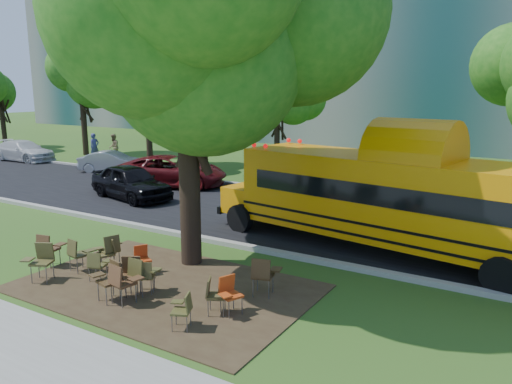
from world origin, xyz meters
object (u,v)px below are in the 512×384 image
Objects in this scene: chair_5 at (129,273)px; pedestrian_a at (95,147)px; chair_10 at (141,257)px; chair_15 at (41,258)px; chair_8 at (111,247)px; chair_11 at (146,274)px; chair_6 at (183,307)px; chair_14 at (122,280)px; chair_9 at (107,250)px; bg_car_silver at (112,162)px; chair_13 at (264,273)px; main_tree at (186,39)px; school_bus at (408,201)px; chair_3 at (111,277)px; bg_car_red at (171,171)px; chair_1 at (78,252)px; chair_12 at (229,291)px; chair_2 at (97,263)px; chair_7 at (214,293)px; black_car at (131,182)px; bg_car_white at (23,151)px; pedestrian_b at (114,147)px; chair_0 at (48,247)px; chair_4 at (141,272)px.

chair_5 is 23.11m from pedestrian_a.
chair_10 is 0.80× the size of chair_15.
chair_8 is 1.13× the size of chair_11.
chair_14 is at bearing 60.01° from chair_6.
chair_9 is 0.23× the size of bg_car_silver.
chair_14 is (-2.45, -2.00, -0.00)m from chair_13.
main_tree is 7.40m from school_bus.
main_tree is 10.16× the size of chair_5.
chair_8 is 0.25× the size of bg_car_silver.
chair_3 is 13.28m from bg_car_red.
chair_1 is 4.74m from chair_12.
chair_8 is 21.06m from pedestrian_a.
chair_3 is at bearing -155.11° from bg_car_silver.
pedestrian_a is at bearing 68.56° from chair_8.
chair_15 is (-1.82, -1.59, 0.12)m from chair_10.
main_tree is 5.63m from chair_10.
chair_15 is at bearing -169.15° from chair_2.
chair_3 is at bearing 165.53° from chair_9.
chair_2 reaches higher than chair_10.
chair_12 is (0.24, 0.20, 0.01)m from chair_7.
chair_10 is 9.22m from black_car.
chair_11 reaches higher than chair_7.
main_tree is 2.06× the size of bg_car_white.
chair_1 is at bearing 5.75° from pedestrian_b.
chair_14 is (1.54, -0.67, 0.11)m from chair_2.
bg_car_red reaches higher than chair_15.
chair_0 is at bearing 3.51° from pedestrian_b.
chair_10 is at bearing -55.70° from chair_3.
chair_10 reaches higher than chair_6.
chair_9 reaches higher than chair_11.
chair_6 is 0.17× the size of bg_car_white.
black_car is (-9.52, 8.11, 0.27)m from chair_6.
chair_15 is at bearing -57.21° from chair_12.
pedestrian_b is at bearing -27.46° from pedestrian_a.
pedestrian_a is at bearing 148.63° from chair_14.
chair_1 is 0.95m from chair_2.
chair_10 is at bearing -68.51° from chair_8.
chair_6 is 3.33m from chair_10.
chair_14 reaches higher than chair_1.
chair_13 is at bearing -116.75° from pedestrian_a.
pedestrian_a is at bearing -99.42° from chair_10.
chair_4 is 0.26m from chair_5.
chair_6 is 1.10m from chair_12.
bg_car_red reaches higher than chair_6.
bg_car_silver is (-15.76, 11.47, 0.08)m from chair_12.
bg_car_red reaches higher than chair_14.
pedestrian_a is at bearing -71.88° from pedestrian_b.
chair_3 reaches higher than chair_4.
chair_13 is at bearing -178.57° from chair_5.
main_tree is 1.76× the size of bg_car_red.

